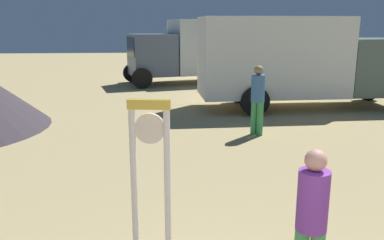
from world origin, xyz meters
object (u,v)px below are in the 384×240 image
person_distant (258,97)px  box_truck_far (207,49)px  standing_clock (151,174)px  person_near_clock (311,218)px  box_truck_near (294,60)px

person_distant → box_truck_far: (-0.11, 9.99, 0.64)m
standing_clock → box_truck_far: bearing=81.1°
person_near_clock → box_truck_near: bearing=72.6°
person_near_clock → box_truck_near: size_ratio=0.23×
person_distant → box_truck_near: bearing=58.8°
standing_clock → person_near_clock: (1.58, -0.52, -0.32)m
person_near_clock → box_truck_far: (0.88, 16.27, 0.74)m
person_distant → box_truck_far: size_ratio=0.23×
person_near_clock → person_distant: person_distant is taller
standing_clock → person_distant: bearing=65.9°
standing_clock → person_distant: standing_clock is taller
standing_clock → person_near_clock: size_ratio=1.26×
box_truck_far → box_truck_near: bearing=-72.1°
person_distant → standing_clock: bearing=-114.1°
box_truck_near → box_truck_far: size_ratio=0.91×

